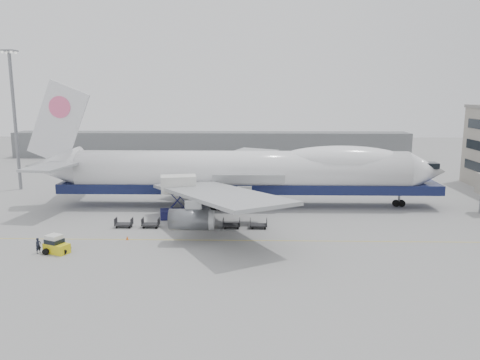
{
  "coord_description": "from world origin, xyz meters",
  "views": [
    {
      "loc": [
        1.46,
        -61.18,
        17.93
      ],
      "look_at": [
        -0.22,
        6.0,
        5.33
      ],
      "focal_mm": 35.0,
      "sensor_mm": 36.0,
      "label": 1
    }
  ],
  "objects_px": {
    "ground_worker": "(38,246)",
    "catering_truck": "(179,194)",
    "baggage_tug": "(56,245)",
    "airliner": "(246,171)"
  },
  "relations": [
    {
      "from": "catering_truck",
      "to": "ground_worker",
      "type": "relative_size",
      "value": 3.43
    },
    {
      "from": "airliner",
      "to": "ground_worker",
      "type": "xyz_separation_m",
      "value": [
        -23.26,
        -23.24,
        -4.72
      ]
    },
    {
      "from": "ground_worker",
      "to": "catering_truck",
      "type": "bearing_deg",
      "value": -5.84
    },
    {
      "from": "catering_truck",
      "to": "baggage_tug",
      "type": "bearing_deg",
      "value": -138.23
    },
    {
      "from": "catering_truck",
      "to": "airliner",
      "type": "bearing_deg",
      "value": 26.45
    },
    {
      "from": "airliner",
      "to": "ground_worker",
      "type": "bearing_deg",
      "value": -135.03
    },
    {
      "from": "baggage_tug",
      "to": "catering_truck",
      "type": "bearing_deg",
      "value": 77.9
    },
    {
      "from": "airliner",
      "to": "catering_truck",
      "type": "relative_size",
      "value": 10.82
    },
    {
      "from": "baggage_tug",
      "to": "ground_worker",
      "type": "height_order",
      "value": "baggage_tug"
    },
    {
      "from": "baggage_tug",
      "to": "ground_worker",
      "type": "relative_size",
      "value": 1.77
    }
  ]
}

